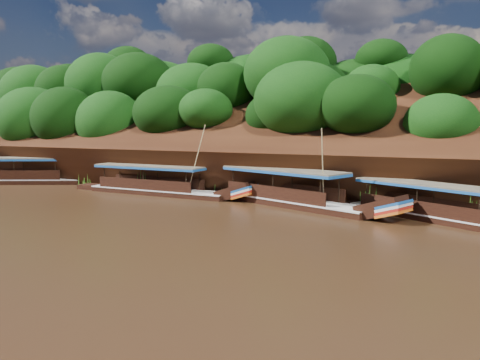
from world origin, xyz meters
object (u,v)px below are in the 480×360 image
(boat_1, at_px, (299,199))
(boat_3, at_px, (35,178))
(boat_0, at_px, (447,214))
(boat_2, at_px, (166,188))

(boat_1, relative_size, boat_3, 1.08)
(boat_0, relative_size, boat_1, 0.87)
(boat_2, bearing_deg, boat_0, -4.12)
(boat_2, bearing_deg, boat_1, -2.35)
(boat_1, xyz_separation_m, boat_2, (-12.06, 0.63, -0.04))
(boat_0, bearing_deg, boat_2, -157.54)
(boat_2, xyz_separation_m, boat_3, (-16.59, 0.57, 0.04))
(boat_0, xyz_separation_m, boat_2, (-21.83, 1.81, 0.05))
(boat_0, xyz_separation_m, boat_1, (-9.77, 1.18, 0.09))
(boat_0, distance_m, boat_1, 9.84)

